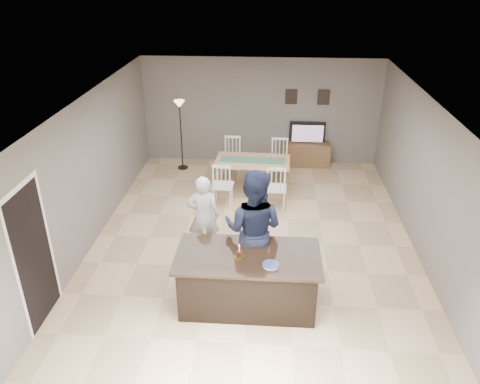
# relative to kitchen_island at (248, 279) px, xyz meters

# --- Properties ---
(floor) EXTENTS (8.00, 8.00, 0.00)m
(floor) POSITION_rel_kitchen_island_xyz_m (0.00, 1.80, -0.45)
(floor) COLOR #CFAB85
(floor) RESTS_ON ground
(room_shell) EXTENTS (8.00, 8.00, 8.00)m
(room_shell) POSITION_rel_kitchen_island_xyz_m (0.00, 1.80, 1.22)
(room_shell) COLOR slate
(room_shell) RESTS_ON floor
(kitchen_island) EXTENTS (2.15, 1.10, 0.90)m
(kitchen_island) POSITION_rel_kitchen_island_xyz_m (0.00, 0.00, 0.00)
(kitchen_island) COLOR black
(kitchen_island) RESTS_ON floor
(tv_console) EXTENTS (1.20, 0.40, 0.60)m
(tv_console) POSITION_rel_kitchen_island_xyz_m (1.20, 5.57, -0.15)
(tv_console) COLOR brown
(tv_console) RESTS_ON floor
(television) EXTENTS (0.91, 0.12, 0.53)m
(television) POSITION_rel_kitchen_island_xyz_m (1.20, 5.64, 0.41)
(television) COLOR black
(television) RESTS_ON tv_console
(tv_screen_glow) EXTENTS (0.78, 0.00, 0.78)m
(tv_screen_glow) POSITION_rel_kitchen_island_xyz_m (1.20, 5.56, 0.42)
(tv_screen_glow) COLOR #CD4716
(tv_screen_glow) RESTS_ON tv_console
(picture_frames) EXTENTS (1.10, 0.02, 0.38)m
(picture_frames) POSITION_rel_kitchen_island_xyz_m (1.15, 5.78, 1.30)
(picture_frames) COLOR black
(picture_frames) RESTS_ON room_shell
(doorway) EXTENTS (0.00, 2.10, 2.65)m
(doorway) POSITION_rel_kitchen_island_xyz_m (-2.99, -0.50, 0.80)
(doorway) COLOR black
(doorway) RESTS_ON floor
(woman) EXTENTS (0.60, 0.43, 1.55)m
(woman) POSITION_rel_kitchen_island_xyz_m (-0.85, 1.30, 0.32)
(woman) COLOR #B8B9BD
(woman) RESTS_ON floor
(man) EXTENTS (1.15, 0.99, 2.02)m
(man) POSITION_rel_kitchen_island_xyz_m (0.05, 0.55, 0.56)
(man) COLOR #181D35
(man) RESTS_ON floor
(birthday_cake) EXTENTS (0.13, 0.13, 0.21)m
(birthday_cake) POSITION_rel_kitchen_island_xyz_m (-0.13, -0.06, 0.49)
(birthday_cake) COLOR gold
(birthday_cake) RESTS_ON kitchen_island
(plate_stack) EXTENTS (0.24, 0.24, 0.04)m
(plate_stack) POSITION_rel_kitchen_island_xyz_m (0.34, -0.26, 0.46)
(plate_stack) COLOR white
(plate_stack) RESTS_ON kitchen_island
(dining_table) EXTENTS (1.70, 1.93, 1.01)m
(dining_table) POSITION_rel_kitchen_island_xyz_m (-0.12, 3.93, 0.19)
(dining_table) COLOR tan
(dining_table) RESTS_ON floor
(floor_lamp) EXTENTS (0.26, 0.26, 1.77)m
(floor_lamp) POSITION_rel_kitchen_island_xyz_m (-1.96, 5.16, 0.92)
(floor_lamp) COLOR black
(floor_lamp) RESTS_ON floor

